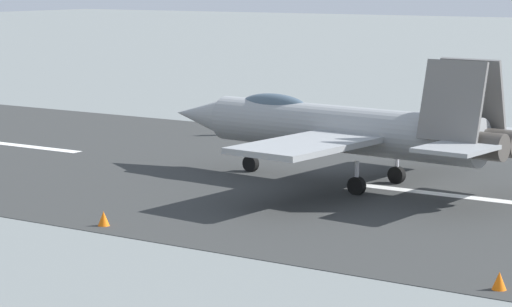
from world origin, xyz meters
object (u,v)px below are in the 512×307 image
Objects in this scene: crew_person at (233,121)px; marker_cone_near at (499,281)px; marker_cone_mid at (104,219)px; fighter_jet at (340,127)px.

crew_person is 3.09× the size of marker_cone_near.
marker_cone_mid is at bearing 0.00° from marker_cone_near.
marker_cone_near is at bearing 134.84° from fighter_jet.
crew_person reaches higher than marker_cone_mid.
crew_person is 3.09× the size of marker_cone_mid.
crew_person reaches higher than marker_cone_near.
fighter_jet is 12.46m from marker_cone_mid.
marker_cone_mid is (14.91, 0.00, 0.00)m from marker_cone_near.
crew_person is 32.30m from marker_cone_near.
fighter_jet is at bearing -45.16° from marker_cone_near.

